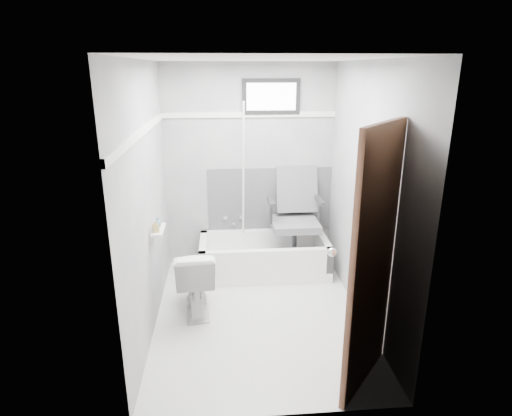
{
  "coord_description": "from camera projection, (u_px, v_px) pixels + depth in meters",
  "views": [
    {
      "loc": [
        -0.33,
        -3.68,
        2.32
      ],
      "look_at": [
        0.0,
        0.35,
        1.0
      ],
      "focal_mm": 30.0,
      "sensor_mm": 36.0,
      "label": 1
    }
  ],
  "objects": [
    {
      "name": "wall_back",
      "position": [
        249.0,
        167.0,
        5.1
      ],
      "size": [
        2.0,
        0.02,
        2.4
      ],
      "primitive_type": "cube",
      "color": "gray",
      "rests_on": "floor"
    },
    {
      "name": "door",
      "position": [
        426.0,
        281.0,
        2.79
      ],
      "size": [
        0.78,
        0.78,
        2.0
      ],
      "primitive_type": null,
      "color": "#53301F",
      "rests_on": "floor"
    },
    {
      "name": "faucet",
      "position": [
        234.0,
        220.0,
        5.25
      ],
      "size": [
        0.26,
        0.1,
        0.16
      ],
      "primitive_type": null,
      "color": "silver",
      "rests_on": "wall_back"
    },
    {
      "name": "wall_left",
      "position": [
        147.0,
        202.0,
        3.79
      ],
      "size": [
        0.02,
        2.6,
        2.4
      ],
      "primitive_type": "cube",
      "color": "gray",
      "rests_on": "floor"
    },
    {
      "name": "bathtub",
      "position": [
        264.0,
        256.0,
        5.06
      ],
      "size": [
        1.5,
        0.7,
        0.42
      ],
      "primitive_type": null,
      "color": "white",
      "rests_on": "floor"
    },
    {
      "name": "ceiling",
      "position": [
        260.0,
        59.0,
        3.49
      ],
      "size": [
        2.6,
        2.6,
        0.0
      ],
      "primitive_type": "plane",
      "rotation": [
        3.14,
        0.0,
        0.0
      ],
      "color": "silver",
      "rests_on": "floor"
    },
    {
      "name": "wall_front",
      "position": [
        278.0,
        260.0,
        2.63
      ],
      "size": [
        2.0,
        0.02,
        2.4
      ],
      "primitive_type": "cube",
      "color": "gray",
      "rests_on": "floor"
    },
    {
      "name": "trim_left",
      "position": [
        143.0,
        131.0,
        3.59
      ],
      "size": [
        0.02,
        2.6,
        0.06
      ],
      "primitive_type": "cube",
      "color": "white",
      "rests_on": "wall_left"
    },
    {
      "name": "pole",
      "position": [
        243.0,
        185.0,
        4.91
      ],
      "size": [
        0.02,
        0.46,
        1.91
      ],
      "primitive_type": "cylinder",
      "rotation": [
        0.22,
        0.0,
        0.0
      ],
      "color": "white",
      "rests_on": "bathtub"
    },
    {
      "name": "toilet",
      "position": [
        195.0,
        279.0,
        4.23
      ],
      "size": [
        0.44,
        0.71,
        0.68
      ],
      "primitive_type": "imported",
      "rotation": [
        0.0,
        0.0,
        3.22
      ],
      "color": "white",
      "rests_on": "floor"
    },
    {
      "name": "window",
      "position": [
        271.0,
        97.0,
        4.85
      ],
      "size": [
        0.66,
        0.04,
        0.4
      ],
      "primitive_type": null,
      "color": "black",
      "rests_on": "wall_back"
    },
    {
      "name": "wall_right",
      "position": [
        367.0,
        196.0,
        3.94
      ],
      "size": [
        0.02,
        2.6,
        2.4
      ],
      "primitive_type": "cube",
      "color": "gray",
      "rests_on": "floor"
    },
    {
      "name": "trim_back",
      "position": [
        249.0,
        115.0,
        4.89
      ],
      "size": [
        2.0,
        0.02,
        0.06
      ],
      "primitive_type": "cube",
      "color": "white",
      "rests_on": "wall_back"
    },
    {
      "name": "soap_bottle_a",
      "position": [
        156.0,
        226.0,
        3.86
      ],
      "size": [
        0.07,
        0.07,
        0.12
      ],
      "primitive_type": "imported",
      "rotation": [
        0.0,
        0.0,
        0.44
      ],
      "color": "#A49452",
      "rests_on": "shelf"
    },
    {
      "name": "shelf",
      "position": [
        158.0,
        230.0,
        3.96
      ],
      "size": [
        0.1,
        0.32,
        0.02
      ],
      "primitive_type": "cube",
      "color": "silver",
      "rests_on": "wall_left"
    },
    {
      "name": "office_chair",
      "position": [
        295.0,
        217.0,
        4.98
      ],
      "size": [
        0.64,
        0.64,
        1.11
      ],
      "primitive_type": null,
      "rotation": [
        0.0,
        0.0,
        0.0
      ],
      "color": "#5C5B60",
      "rests_on": "bathtub"
    },
    {
      "name": "backerboard",
      "position": [
        270.0,
        199.0,
        5.23
      ],
      "size": [
        1.5,
        0.02,
        0.78
      ],
      "primitive_type": "cube",
      "color": "#4C4C4F",
      "rests_on": "wall_back"
    },
    {
      "name": "soap_bottle_b",
      "position": [
        158.0,
        222.0,
        3.99
      ],
      "size": [
        0.09,
        0.09,
        0.08
      ],
      "primitive_type": "imported",
      "rotation": [
        0.0,
        0.0,
        0.58
      ],
      "color": "slate",
      "rests_on": "shelf"
    },
    {
      "name": "floor",
      "position": [
        259.0,
        315.0,
        4.24
      ],
      "size": [
        2.6,
        2.6,
        0.0
      ],
      "primitive_type": "plane",
      "color": "white",
      "rests_on": "ground"
    }
  ]
}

